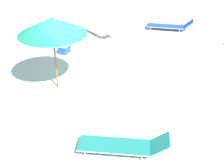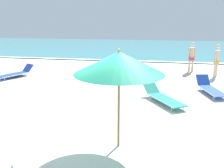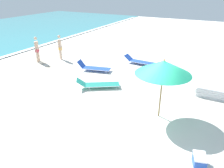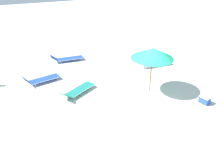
% 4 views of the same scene
% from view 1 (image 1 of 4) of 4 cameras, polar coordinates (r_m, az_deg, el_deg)
% --- Properties ---
extents(ground_plane, '(60.00, 60.00, 0.16)m').
position_cam_1_polar(ground_plane, '(10.64, -5.25, -0.75)').
color(ground_plane, silver).
extents(beach_umbrella, '(2.14, 2.14, 2.47)m').
position_cam_1_polar(beach_umbrella, '(9.79, -10.92, 10.34)').
color(beach_umbrella, olive).
rests_on(beach_umbrella, ground_plane).
extents(sun_lounger_near_water_left, '(1.55, 2.23, 0.55)m').
position_cam_1_polar(sun_lounger_near_water_left, '(15.77, 10.56, 10.44)').
color(sun_lounger_near_water_left, blue).
rests_on(sun_lounger_near_water_left, ground_plane).
extents(sun_lounger_mid_beach_pair_a, '(1.71, 2.20, 0.51)m').
position_cam_1_polar(sun_lounger_mid_beach_pair_a, '(7.79, 2.09, -11.11)').
color(sun_lounger_mid_beach_pair_a, '#1E8475').
rests_on(sun_lounger_mid_beach_pair_a, ground_plane).
extents(sun_lounger_mid_beach_pair_b, '(1.10, 2.35, 0.50)m').
position_cam_1_polar(sun_lounger_mid_beach_pair_b, '(14.96, -2.54, 9.83)').
color(sun_lounger_mid_beach_pair_b, white).
rests_on(sun_lounger_mid_beach_pair_b, ground_plane).
extents(cooler_box, '(0.58, 0.48, 0.37)m').
position_cam_1_polar(cooler_box, '(13.08, -8.71, 6.40)').
color(cooler_box, blue).
rests_on(cooler_box, ground_plane).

